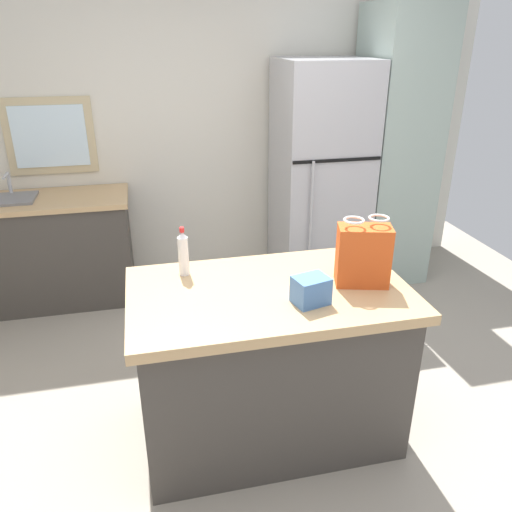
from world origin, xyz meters
TOP-DOWN VIEW (x-y plane):
  - ground at (0.00, 0.00)m, footprint 5.77×5.77m
  - back_wall at (-0.02, 2.26)m, footprint 4.81×0.13m
  - kitchen_island at (-0.02, 0.04)m, footprint 1.40×0.84m
  - refrigerator at (0.88, 1.83)m, footprint 0.73×0.75m
  - tall_cabinet at (1.54, 1.83)m, footprint 0.55×0.67m
  - sink_counter at (-1.41, 1.90)m, footprint 1.38×0.60m
  - shopping_bag at (0.45, 0.00)m, footprint 0.29×0.21m
  - small_box at (0.14, -0.13)m, footprint 0.18×0.16m
  - bottle at (-0.41, 0.30)m, footprint 0.06×0.06m

SIDE VIEW (x-z plane):
  - ground at x=0.00m, z-range 0.00..0.00m
  - kitchen_island at x=-0.02m, z-range 0.00..0.90m
  - sink_counter at x=-1.41m, z-range -0.08..0.99m
  - refrigerator at x=0.88m, z-range 0.00..1.88m
  - small_box at x=0.14m, z-range 0.89..1.03m
  - bottle at x=-0.41m, z-range 0.88..1.15m
  - shopping_bag at x=0.45m, z-range 0.88..1.23m
  - tall_cabinet at x=1.54m, z-range 0.00..2.28m
  - back_wall at x=-0.02m, z-range 0.00..2.53m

